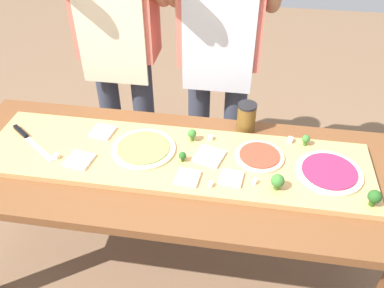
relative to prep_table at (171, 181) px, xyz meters
name	(u,v)px	position (x,y,z in m)	size (l,w,h in m)	color
ground_plane	(175,269)	(0.00, 0.00, -0.65)	(8.00, 8.00, 0.00)	brown
prep_table	(171,181)	(0.00, 0.00, 0.00)	(1.87, 0.72, 0.75)	brown
cutting_board	(174,159)	(0.01, 0.02, 0.11)	(1.60, 0.41, 0.03)	tan
chefs_knife	(27,138)	(-0.64, 0.04, 0.13)	(0.27, 0.21, 0.02)	#B7BABF
pizza_whole_pesto_green	(144,148)	(-0.12, 0.05, 0.13)	(0.27, 0.27, 0.02)	beige
pizza_whole_beet_magenta	(329,172)	(0.63, 0.02, 0.13)	(0.26, 0.26, 0.02)	beige
pizza_whole_tomato_red	(259,156)	(0.36, 0.07, 0.13)	(0.20, 0.20, 0.02)	beige
pizza_slice_far_right	(209,156)	(0.16, 0.04, 0.13)	(0.11, 0.11, 0.01)	silver
pizza_slice_near_right	(79,160)	(-0.36, -0.07, 0.13)	(0.10, 0.10, 0.01)	silver
pizza_slice_center	(231,178)	(0.25, -0.08, 0.13)	(0.09, 0.09, 0.01)	silver
pizza_slice_far_left	(103,132)	(-0.33, 0.13, 0.13)	(0.09, 0.09, 0.01)	silver
pizza_slice_near_left	(188,178)	(0.09, -0.10, 0.13)	(0.09, 0.09, 0.01)	silver
broccoli_floret_front_left	(306,139)	(0.55, 0.18, 0.15)	(0.03, 0.03, 0.05)	#3F7220
broccoli_floret_back_left	(182,157)	(0.05, 0.00, 0.15)	(0.03, 0.03, 0.04)	#2C5915
broccoli_floret_center_left	(278,181)	(0.43, -0.10, 0.16)	(0.05, 0.05, 0.07)	#3F7220
broccoli_floret_front_right	(192,134)	(0.07, 0.14, 0.16)	(0.04, 0.04, 0.06)	#3F7220
broccoli_floret_center_right	(374,197)	(0.76, -0.13, 0.16)	(0.05, 0.05, 0.07)	#2C5915
cheese_crumble_a	(290,140)	(0.49, 0.20, 0.13)	(0.02, 0.02, 0.02)	white
cheese_crumble_b	(255,181)	(0.34, -0.08, 0.13)	(0.02, 0.02, 0.02)	white
cheese_crumble_c	(56,156)	(-0.46, -0.06, 0.13)	(0.02, 0.02, 0.02)	silver
cheese_crumble_d	(211,138)	(0.15, 0.16, 0.13)	(0.02, 0.02, 0.02)	silver
cheese_crumble_e	(211,184)	(0.18, -0.12, 0.13)	(0.02, 0.02, 0.02)	silver
sauce_jar	(246,117)	(0.29, 0.29, 0.17)	(0.09, 0.09, 0.14)	brown
cook_left	(118,37)	(-0.39, 0.63, 0.35)	(0.54, 0.39, 1.67)	#333847
cook_right	(220,44)	(0.13, 0.63, 0.35)	(0.54, 0.39, 1.67)	#333847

